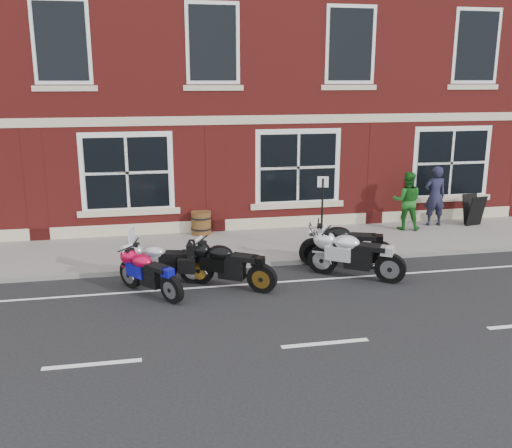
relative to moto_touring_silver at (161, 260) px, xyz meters
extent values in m
plane|color=black|center=(2.75, -0.75, -0.54)|extent=(80.00, 80.00, 0.00)
cube|color=slate|center=(2.75, 2.25, -0.48)|extent=(30.00, 3.00, 0.12)
cube|color=slate|center=(2.75, 0.67, -0.48)|extent=(30.00, 0.16, 0.12)
cube|color=maroon|center=(2.75, 9.75, 5.46)|extent=(24.00, 12.00, 12.00)
cylinder|color=black|center=(-0.61, 0.17, -0.23)|extent=(0.62, 0.28, 0.61)
cylinder|color=black|center=(0.73, -0.20, -0.23)|extent=(0.62, 0.28, 0.61)
cube|color=black|center=(0.01, 0.00, 0.10)|extent=(0.80, 0.42, 0.21)
ellipsoid|color=#9D9DA2|center=(-0.12, 0.03, 0.21)|extent=(0.61, 0.47, 0.31)
cube|color=black|center=(0.38, -0.10, 0.17)|extent=(0.57, 0.38, 0.10)
cube|color=silver|center=(-0.59, 0.16, 0.57)|extent=(0.14, 0.40, 0.43)
cylinder|color=black|center=(-0.66, -0.22, -0.23)|extent=(0.48, 0.56, 0.62)
cylinder|color=black|center=(0.20, -1.33, -0.23)|extent=(0.48, 0.56, 0.62)
cube|color=black|center=(-0.26, -0.74, 0.10)|extent=(0.66, 0.75, 0.21)
ellipsoid|color=#B50731|center=(-0.35, -0.62, 0.22)|extent=(0.61, 0.64, 0.31)
cube|color=black|center=(-0.02, -1.04, 0.18)|extent=(0.53, 0.57, 0.10)
cylinder|color=black|center=(0.88, -0.26, -0.20)|extent=(0.64, 0.48, 0.68)
cylinder|color=black|center=(2.16, -1.10, -0.20)|extent=(0.64, 0.48, 0.68)
cube|color=black|center=(1.47, -0.65, 0.16)|extent=(0.85, 0.67, 0.23)
ellipsoid|color=black|center=(1.34, -0.57, 0.29)|extent=(0.70, 0.64, 0.34)
cube|color=black|center=(1.83, -0.88, 0.24)|extent=(0.64, 0.55, 0.11)
cylinder|color=black|center=(3.84, -0.14, -0.18)|extent=(0.67, 0.52, 0.71)
cylinder|color=black|center=(5.16, -1.06, -0.18)|extent=(0.67, 0.52, 0.71)
cube|color=black|center=(4.46, -0.57, 0.20)|extent=(0.88, 0.73, 0.24)
ellipsoid|color=silver|center=(4.32, -0.47, 0.33)|extent=(0.74, 0.68, 0.36)
cube|color=black|center=(4.82, -0.82, 0.29)|extent=(0.67, 0.59, 0.11)
cylinder|color=black|center=(3.79, 0.48, -0.18)|extent=(0.72, 0.38, 0.72)
cylinder|color=black|center=(5.31, -0.07, -0.18)|extent=(0.72, 0.38, 0.72)
cube|color=black|center=(4.50, 0.23, 0.20)|extent=(0.93, 0.56, 0.25)
ellipsoid|color=black|center=(4.34, 0.28, 0.34)|extent=(0.73, 0.59, 0.36)
cube|color=black|center=(4.92, 0.07, 0.29)|extent=(0.68, 0.48, 0.11)
imported|color=#1C1D33|center=(8.47, 3.21, 0.51)|extent=(0.71, 0.49, 1.85)
imported|color=#1A5C1B|center=(7.42, 2.92, 0.46)|extent=(1.04, 0.93, 1.75)
cylinder|color=#503415|center=(1.29, 3.55, -0.08)|extent=(0.58, 0.58, 0.68)
cylinder|color=black|center=(1.29, 3.55, -0.24)|extent=(0.61, 0.61, 0.05)
cylinder|color=black|center=(1.29, 3.55, 0.08)|extent=(0.61, 0.61, 0.05)
cylinder|color=black|center=(4.22, 1.21, 0.56)|extent=(0.05, 0.05, 1.96)
cube|color=silver|center=(4.22, 1.21, 1.45)|extent=(0.28, 0.09, 0.28)
camera|label=1|loc=(-0.24, -12.61, 4.04)|focal=40.00mm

